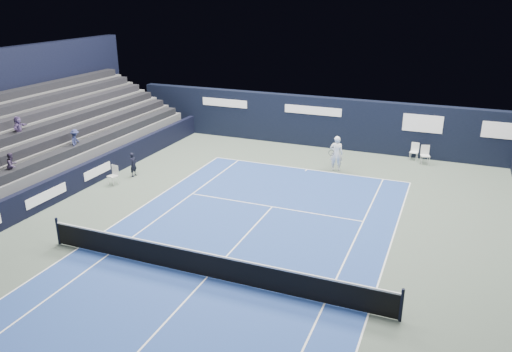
% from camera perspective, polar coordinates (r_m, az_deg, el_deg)
% --- Properties ---
extents(ground, '(48.00, 48.00, 0.00)m').
position_cam_1_polar(ground, '(19.00, -2.79, -8.53)').
color(ground, '#48564B').
rests_on(ground, ground).
extents(court_surface, '(10.97, 23.77, 0.01)m').
position_cam_1_polar(court_surface, '(17.45, -5.59, -11.43)').
color(court_surface, navy).
rests_on(court_surface, ground).
extents(folding_chair_back_a, '(0.49, 0.52, 1.00)m').
position_cam_1_polar(folding_chair_back_a, '(30.26, 17.70, 3.04)').
color(folding_chair_back_a, white).
rests_on(folding_chair_back_a, ground).
extents(folding_chair_back_b, '(0.57, 0.56, 1.06)m').
position_cam_1_polar(folding_chair_back_b, '(29.68, 18.76, 2.46)').
color(folding_chair_back_b, silver).
rests_on(folding_chair_back_b, ground).
extents(line_judge_chair, '(0.50, 0.48, 0.98)m').
position_cam_1_polar(line_judge_chair, '(26.09, -15.94, 0.26)').
color(line_judge_chair, silver).
rests_on(line_judge_chair, ground).
extents(line_judge, '(0.32, 0.48, 1.28)m').
position_cam_1_polar(line_judge, '(26.96, -13.83, 1.29)').
color(line_judge, black).
rests_on(line_judge, ground).
extents(court_markings, '(11.03, 23.83, 0.00)m').
position_cam_1_polar(court_markings, '(17.45, -5.59, -11.41)').
color(court_markings, white).
rests_on(court_markings, court_surface).
extents(tennis_net, '(12.90, 0.10, 1.10)m').
position_cam_1_polar(tennis_net, '(17.20, -5.65, -10.00)').
color(tennis_net, black).
rests_on(tennis_net, ground).
extents(back_sponsor_wall, '(26.00, 0.63, 3.10)m').
position_cam_1_polar(back_sponsor_wall, '(31.33, 8.38, 6.05)').
color(back_sponsor_wall, black).
rests_on(back_sponsor_wall, ground).
extents(side_barrier_left, '(0.33, 22.00, 1.20)m').
position_cam_1_polar(side_barrier_left, '(26.66, -17.96, 0.57)').
color(side_barrier_left, black).
rests_on(side_barrier_left, ground).
extents(spectator_stand, '(6.00, 18.00, 6.40)m').
position_cam_1_polar(spectator_stand, '(29.47, -22.71, 4.58)').
color(spectator_stand, '#4B4B4E').
rests_on(spectator_stand, ground).
extents(tennis_player, '(0.77, 0.90, 1.94)m').
position_cam_1_polar(tennis_player, '(27.24, 9.17, 2.56)').
color(tennis_player, white).
rests_on(tennis_player, ground).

